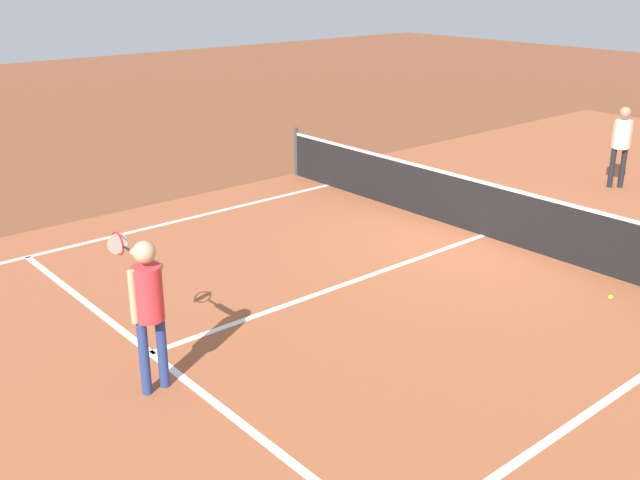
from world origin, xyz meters
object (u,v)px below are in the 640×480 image
object	(u,v)px
player_near	(147,298)
tennis_ball_near_net	(611,297)
player_far	(622,139)
net	(485,208)

from	to	relation	value
player_near	tennis_ball_near_net	distance (m)	6.42
player_far	player_near	bearing A→B (deg)	-85.91
net	player_near	xyz separation A→B (m)	(0.74, -6.74, 0.60)
net	player_far	xyz separation A→B (m)	(-0.07, 4.53, 0.55)
net	tennis_ball_near_net	size ratio (longest dim) A/B	158.41
player_near	tennis_ball_near_net	xyz separation A→B (m)	(2.06, 5.99, -1.06)
net	tennis_ball_near_net	xyz separation A→B (m)	(2.80, -0.75, -0.46)
player_near	player_far	world-z (taller)	player_near
player_far	tennis_ball_near_net	distance (m)	6.09
net	tennis_ball_near_net	bearing A→B (deg)	-15.06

